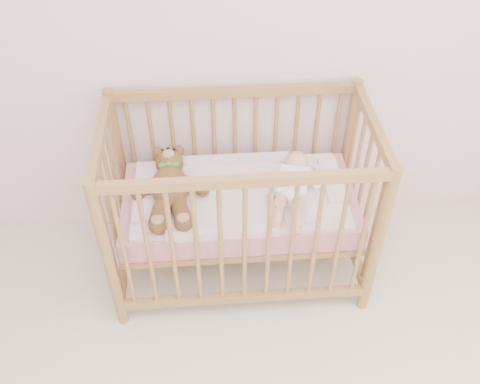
{
  "coord_description": "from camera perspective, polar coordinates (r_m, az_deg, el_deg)",
  "views": [
    {
      "loc": [
        -0.21,
        -0.43,
        2.46
      ],
      "look_at": [
        -0.06,
        1.55,
        0.62
      ],
      "focal_mm": 40.0,
      "sensor_mm": 36.0,
      "label": 1
    }
  ],
  "objects": [
    {
      "name": "blanket",
      "position": [
        2.79,
        -0.08,
        -0.21
      ],
      "size": [
        1.1,
        0.58,
        0.06
      ],
      "primitive_type": null,
      "color": "#EEA4C0",
      "rests_on": "mattress"
    },
    {
      "name": "crib",
      "position": [
        2.83,
        -0.07,
        -1.09
      ],
      "size": [
        1.36,
        0.76,
        1.0
      ],
      "primitive_type": null,
      "color": "olive",
      "rests_on": "floor"
    },
    {
      "name": "baby",
      "position": [
        2.75,
        5.67,
        0.94
      ],
      "size": [
        0.41,
        0.62,
        0.14
      ],
      "primitive_type": null,
      "rotation": [
        0.0,
        0.0,
        -0.25
      ],
      "color": "white",
      "rests_on": "blanket"
    },
    {
      "name": "mattress",
      "position": [
        2.84,
        -0.07,
        -1.31
      ],
      "size": [
        1.22,
        0.62,
        0.13
      ],
      "primitive_type": "cube",
      "color": "pink",
      "rests_on": "crib"
    },
    {
      "name": "teddy_bear",
      "position": [
        2.72,
        -7.49,
        0.44
      ],
      "size": [
        0.44,
        0.61,
        0.16
      ],
      "primitive_type": null,
      "rotation": [
        0.0,
        0.0,
        0.03
      ],
      "color": "brown",
      "rests_on": "blanket"
    },
    {
      "name": "wall_back",
      "position": [
        2.68,
        0.69,
        18.32
      ],
      "size": [
        4.0,
        0.02,
        2.7
      ],
      "primitive_type": "cube",
      "color": "white",
      "rests_on": "floor"
    }
  ]
}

